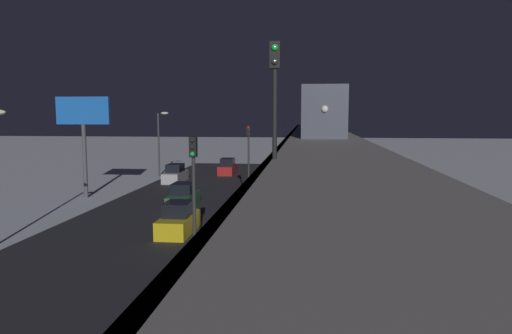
# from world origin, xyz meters

# --- Properties ---
(ground_plane) EXTENTS (240.00, 240.00, 0.00)m
(ground_plane) POSITION_xyz_m (0.00, 0.00, 0.00)
(ground_plane) COLOR silver
(avenue_asphalt) EXTENTS (11.00, 80.90, 0.01)m
(avenue_asphalt) POSITION_xyz_m (6.11, 0.00, 0.00)
(avenue_asphalt) COLOR #28282D
(avenue_asphalt) RESTS_ON ground_plane
(elevated_railway) EXTENTS (5.00, 80.90, 5.85)m
(elevated_railway) POSITION_xyz_m (-5.98, 0.00, 5.07)
(elevated_railway) COLOR gray
(elevated_railway) RESTS_ON ground_plane
(subway_train) EXTENTS (2.94, 36.87, 3.40)m
(subway_train) POSITION_xyz_m (-6.08, -18.96, 7.63)
(subway_train) COLOR #4C5160
(subway_train) RESTS_ON elevated_railway
(rail_signal) EXTENTS (0.36, 0.41, 4.00)m
(rail_signal) POSITION_xyz_m (-3.90, 12.65, 8.57)
(rail_signal) COLOR black
(rail_signal) RESTS_ON elevated_railway
(sedan_yellow) EXTENTS (1.80, 4.40, 1.97)m
(sedan_yellow) POSITION_xyz_m (2.91, 0.81, 0.80)
(sedan_yellow) COLOR gold
(sedan_yellow) RESTS_ON ground_plane
(sedan_red) EXTENTS (1.80, 4.31, 1.97)m
(sedan_red) POSITION_xyz_m (4.71, -28.09, 0.80)
(sedan_red) COLOR #A51E1E
(sedan_red) RESTS_ON ground_plane
(sedan_green) EXTENTS (1.80, 4.29, 1.97)m
(sedan_green) POSITION_xyz_m (4.71, -7.10, 0.80)
(sedan_green) COLOR #2D6038
(sedan_green) RESTS_ON ground_plane
(sedan_silver_2) EXTENTS (1.80, 4.63, 1.97)m
(sedan_silver_2) POSITION_xyz_m (9.31, -20.94, 0.80)
(sedan_silver_2) COLOR #B2B2B7
(sedan_silver_2) RESTS_ON ground_plane
(traffic_light_near) EXTENTS (0.32, 0.44, 6.40)m
(traffic_light_near) POSITION_xyz_m (0.01, 8.49, 4.20)
(traffic_light_near) COLOR #2D2D2D
(traffic_light_near) RESTS_ON ground_plane
(traffic_light_mid) EXTENTS (0.32, 0.44, 6.40)m
(traffic_light_mid) POSITION_xyz_m (0.01, -11.39, 4.20)
(traffic_light_mid) COLOR #2D2D2D
(traffic_light_mid) RESTS_ON ground_plane
(commercial_billboard) EXTENTS (4.80, 0.36, 8.90)m
(commercial_billboard) POSITION_xyz_m (14.48, -10.52, 6.83)
(commercial_billboard) COLOR #4C4C51
(commercial_billboard) RESTS_ON ground_plane
(street_lamp_far) EXTENTS (1.35, 0.44, 7.65)m
(street_lamp_far) POSITION_xyz_m (12.19, -25.00, 4.81)
(street_lamp_far) COLOR #38383D
(street_lamp_far) RESTS_ON ground_plane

